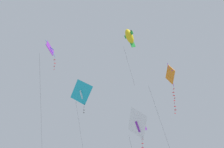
% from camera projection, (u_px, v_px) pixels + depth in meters
% --- Properties ---
extents(kite_diamond_mid_left, '(3.04, 2.29, 7.47)m').
position_uv_depth(kite_diamond_mid_left, '(170.00, 76.00, 31.23)').
color(kite_diamond_mid_left, orange).
extents(kite_delta_near_left, '(2.83, 2.88, 7.52)m').
position_uv_depth(kite_delta_near_left, '(82.00, 92.00, 40.16)').
color(kite_delta_near_left, '#1EB2C6').
extents(kite_fish_near_right, '(2.12, 1.53, 5.93)m').
position_uv_depth(kite_fish_near_right, '(129.00, 37.00, 38.84)').
color(kite_fish_near_right, yellow).
extents(kite_delta_upper_right, '(3.39, 2.19, 6.72)m').
position_uv_depth(kite_delta_upper_right, '(138.00, 123.00, 31.89)').
color(kite_delta_upper_right, white).
extents(kite_diamond_far_centre, '(2.09, 1.21, 10.21)m').
position_uv_depth(kite_diamond_far_centre, '(50.00, 50.00, 33.64)').
color(kite_diamond_far_centre, purple).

